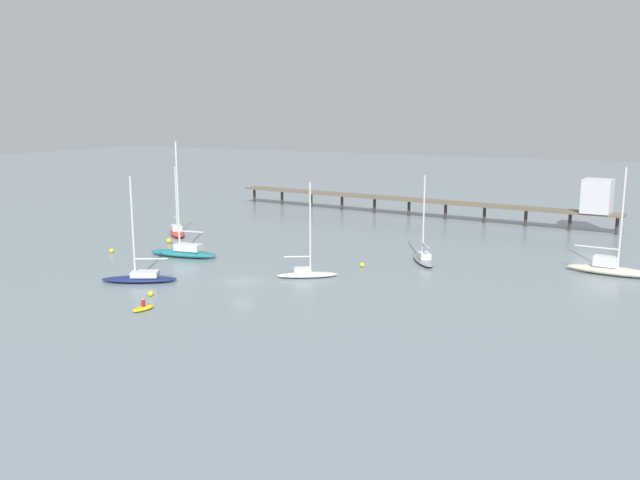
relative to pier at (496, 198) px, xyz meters
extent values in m
plane|color=gray|center=(-14.99, -49.82, -4.10)|extent=(400.00, 400.00, 0.00)
cube|color=brown|center=(-14.99, 1.09, -1.25)|extent=(68.44, 8.57, 0.30)
cylinder|color=#38332D|center=(-48.08, 3.51, -2.75)|extent=(0.50, 0.50, 2.70)
cylinder|color=#38332D|center=(-41.47, 3.03, -2.75)|extent=(0.50, 0.50, 2.70)
cylinder|color=#38332D|center=(-34.85, 2.54, -2.75)|extent=(0.50, 0.50, 2.70)
cylinder|color=#38332D|center=(-28.23, 2.06, -2.75)|extent=(0.50, 0.50, 2.70)
cylinder|color=#38332D|center=(-21.61, 1.58, -2.75)|extent=(0.50, 0.50, 2.70)
cylinder|color=#38332D|center=(-14.99, 1.09, -2.75)|extent=(0.50, 0.50, 2.70)
cylinder|color=#38332D|center=(-8.37, 0.61, -2.75)|extent=(0.50, 0.50, 2.70)
cylinder|color=#38332D|center=(-1.75, 0.13, -2.75)|extent=(0.50, 0.50, 2.70)
cylinder|color=#38332D|center=(4.86, -0.35, -2.75)|extent=(0.50, 0.50, 2.70)
cylinder|color=#38332D|center=(11.48, -0.84, -2.75)|extent=(0.50, 0.50, 2.70)
cylinder|color=#38332D|center=(18.10, -1.32, -2.75)|extent=(0.50, 0.50, 2.70)
cube|color=silver|center=(15.08, -1.10, 1.39)|extent=(4.31, 4.31, 4.98)
ellipsoid|color=beige|center=(19.63, -28.11, -3.64)|extent=(9.91, 3.09, 0.93)
cube|color=silver|center=(18.86, -28.06, -2.62)|extent=(2.58, 1.85, 1.10)
cylinder|color=silver|center=(20.12, -28.15, 2.35)|extent=(0.24, 0.24, 11.04)
cylinder|color=silver|center=(17.81, -27.98, -1.19)|extent=(4.65, 0.52, 0.19)
ellipsoid|color=red|center=(-38.70, -31.59, -3.79)|extent=(6.03, 5.84, 0.62)
cube|color=silver|center=(-39.08, -31.24, -3.08)|extent=(2.40, 2.38, 0.79)
cylinder|color=silver|center=(-38.47, -31.82, 1.24)|extent=(0.20, 0.20, 9.43)
cylinder|color=silver|center=(-39.57, -30.78, -1.78)|extent=(2.31, 2.19, 0.16)
ellipsoid|color=#1E727A|center=(-28.56, -42.82, -3.67)|extent=(9.33, 3.71, 0.85)
cube|color=silver|center=(-27.85, -42.70, -2.83)|extent=(3.48, 2.10, 0.83)
cylinder|color=silver|center=(-29.01, -42.89, 3.46)|extent=(0.23, 0.23, 13.42)
cylinder|color=silver|center=(-27.39, -42.63, -0.83)|extent=(3.28, 0.71, 0.18)
ellipsoid|color=white|center=(-9.90, -44.78, -3.82)|extent=(6.49, 5.17, 0.56)
cube|color=silver|center=(-10.34, -45.08, -3.27)|extent=(2.22, 2.06, 0.54)
cylinder|color=silver|center=(-9.62, -44.60, 1.42)|extent=(0.20, 0.20, 9.91)
cylinder|color=silver|center=(-10.82, -45.40, -1.75)|extent=(2.48, 1.74, 0.16)
ellipsoid|color=navy|center=(-24.86, -54.78, -3.80)|extent=(8.17, 5.87, 0.59)
cube|color=silver|center=(-24.30, -54.48, -3.22)|extent=(3.25, 2.78, 0.59)
cylinder|color=silver|center=(-25.21, -54.97, 1.83)|extent=(0.22, 0.22, 10.69)
cylinder|color=silver|center=(-23.66, -54.14, -1.59)|extent=(3.19, 1.82, 0.17)
ellipsoid|color=gray|center=(-1.05, -31.97, -3.81)|extent=(5.23, 6.87, 0.58)
cube|color=silver|center=(-0.75, -32.44, -3.15)|extent=(2.10, 2.33, 0.74)
cylinder|color=silver|center=(-1.24, -31.67, 1.41)|extent=(0.20, 0.20, 9.87)
cylinder|color=silver|center=(-0.51, -32.82, -1.75)|extent=(1.59, 2.39, 0.16)
ellipsoid|color=yellow|center=(-17.39, -62.46, -3.92)|extent=(1.33, 2.48, 0.35)
cylinder|color=maroon|center=(-17.39, -62.46, -3.47)|extent=(0.40, 0.40, 0.55)
sphere|color=tan|center=(-17.39, -62.46, -3.08)|extent=(0.24, 0.24, 0.24)
sphere|color=yellow|center=(-6.54, -37.61, -3.82)|extent=(0.56, 0.56, 0.56)
sphere|color=yellow|center=(-35.84, -36.83, -3.74)|extent=(0.71, 0.71, 0.71)
sphere|color=yellow|center=(-19.92, -58.60, -3.82)|extent=(0.56, 0.56, 0.56)
sphere|color=yellow|center=(-38.20, -45.20, -3.80)|extent=(0.59, 0.59, 0.59)
camera|label=1|loc=(24.47, -107.75, 14.06)|focal=37.91mm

